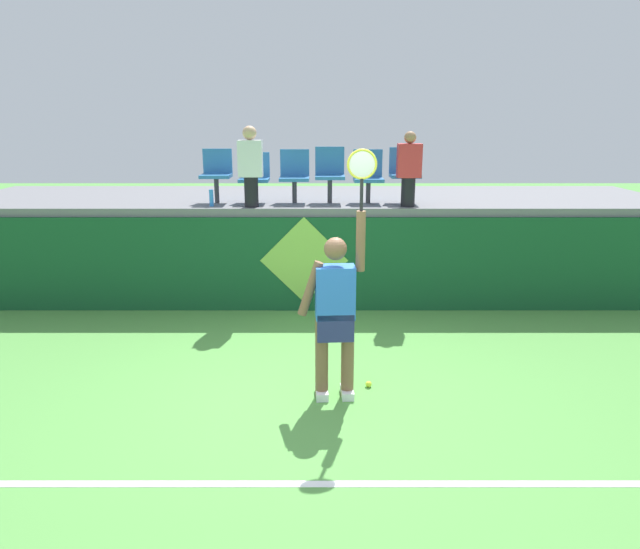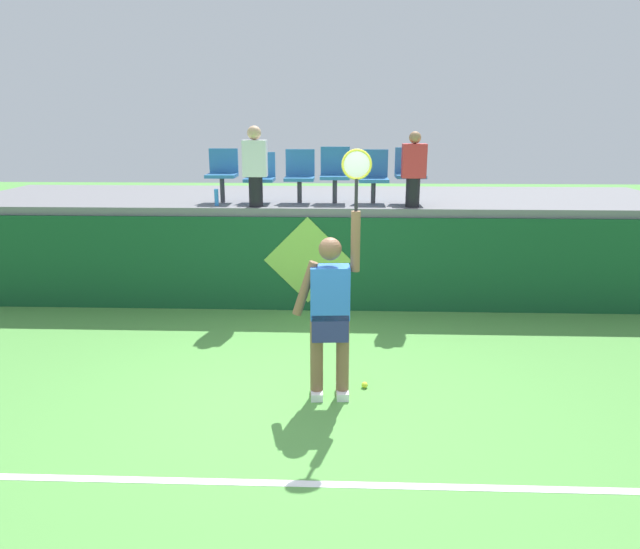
{
  "view_description": "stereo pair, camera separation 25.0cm",
  "coord_description": "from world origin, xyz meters",
  "px_view_note": "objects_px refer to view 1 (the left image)",
  "views": [
    {
      "loc": [
        0.12,
        -5.19,
        2.74
      ],
      "look_at": [
        0.13,
        1.01,
        1.04
      ],
      "focal_mm": 32.03,
      "sensor_mm": 36.0,
      "label": 1
    },
    {
      "loc": [
        0.36,
        -5.18,
        2.74
      ],
      "look_at": [
        0.13,
        1.01,
        1.04
      ],
      "focal_mm": 32.03,
      "sensor_mm": 36.0,
      "label": 2
    }
  ],
  "objects_px": {
    "stadium_chair_3": "(328,172)",
    "stadium_chair_5": "(403,171)",
    "tennis_player": "(334,310)",
    "stadium_chair_0": "(215,172)",
    "stadium_chair_1": "(253,175)",
    "spectator_0": "(249,165)",
    "stadium_chair_4": "(367,174)",
    "tennis_ball": "(367,384)",
    "spectator_1": "(407,168)",
    "water_bottle": "(210,198)",
    "stadium_chair_2": "(293,174)"
  },
  "relations": [
    {
      "from": "stadium_chair_3",
      "to": "stadium_chair_5",
      "type": "xyz_separation_m",
      "value": [
        1.12,
        -0.0,
        0.01
      ]
    },
    {
      "from": "tennis_player",
      "to": "stadium_chair_2",
      "type": "height_order",
      "value": "tennis_player"
    },
    {
      "from": "stadium_chair_1",
      "to": "spectator_0",
      "type": "height_order",
      "value": "spectator_0"
    },
    {
      "from": "stadium_chair_3",
      "to": "spectator_0",
      "type": "relative_size",
      "value": 0.72
    },
    {
      "from": "stadium_chair_3",
      "to": "spectator_1",
      "type": "xyz_separation_m",
      "value": [
        1.12,
        -0.43,
        0.09
      ]
    },
    {
      "from": "water_bottle",
      "to": "stadium_chair_2",
      "type": "xyz_separation_m",
      "value": [
        1.19,
        0.41,
        0.31
      ]
    },
    {
      "from": "stadium_chair_1",
      "to": "stadium_chair_4",
      "type": "relative_size",
      "value": 0.95
    },
    {
      "from": "stadium_chair_0",
      "to": "stadium_chair_1",
      "type": "bearing_deg",
      "value": 0.18
    },
    {
      "from": "stadium_chair_2",
      "to": "stadium_chair_4",
      "type": "distance_m",
      "value": 1.11
    },
    {
      "from": "stadium_chair_3",
      "to": "water_bottle",
      "type": "bearing_deg",
      "value": -166.44
    },
    {
      "from": "stadium_chair_5",
      "to": "spectator_1",
      "type": "relative_size",
      "value": 0.77
    },
    {
      "from": "tennis_ball",
      "to": "spectator_1",
      "type": "relative_size",
      "value": 0.06
    },
    {
      "from": "stadium_chair_1",
      "to": "water_bottle",
      "type": "bearing_deg",
      "value": -145.08
    },
    {
      "from": "tennis_player",
      "to": "stadium_chair_3",
      "type": "height_order",
      "value": "tennis_player"
    },
    {
      "from": "water_bottle",
      "to": "stadium_chair_1",
      "type": "height_order",
      "value": "stadium_chair_1"
    },
    {
      "from": "stadium_chair_2",
      "to": "stadium_chair_0",
      "type": "bearing_deg",
      "value": -179.77
    },
    {
      "from": "water_bottle",
      "to": "stadium_chair_2",
      "type": "bearing_deg",
      "value": 19.19
    },
    {
      "from": "stadium_chair_2",
      "to": "stadium_chair_5",
      "type": "relative_size",
      "value": 0.96
    },
    {
      "from": "tennis_player",
      "to": "stadium_chair_1",
      "type": "relative_size",
      "value": 3.33
    },
    {
      "from": "tennis_player",
      "to": "stadium_chair_0",
      "type": "height_order",
      "value": "tennis_player"
    },
    {
      "from": "tennis_player",
      "to": "tennis_ball",
      "type": "relative_size",
      "value": 37.47
    },
    {
      "from": "tennis_player",
      "to": "water_bottle",
      "type": "bearing_deg",
      "value": 120.17
    },
    {
      "from": "stadium_chair_0",
      "to": "stadium_chair_5",
      "type": "xyz_separation_m",
      "value": [
        2.83,
        0.0,
        0.01
      ]
    },
    {
      "from": "stadium_chair_0",
      "to": "stadium_chair_4",
      "type": "xyz_separation_m",
      "value": [
        2.28,
        0.01,
        -0.03
      ]
    },
    {
      "from": "tennis_ball",
      "to": "stadium_chair_4",
      "type": "distance_m",
      "value": 3.72
    },
    {
      "from": "spectator_1",
      "to": "stadium_chair_0",
      "type": "bearing_deg",
      "value": 171.41
    },
    {
      "from": "tennis_ball",
      "to": "spectator_1",
      "type": "height_order",
      "value": "spectator_1"
    },
    {
      "from": "water_bottle",
      "to": "tennis_player",
      "type": "bearing_deg",
      "value": -59.83
    },
    {
      "from": "spectator_1",
      "to": "stadium_chair_2",
      "type": "bearing_deg",
      "value": 165.38
    },
    {
      "from": "tennis_player",
      "to": "spectator_0",
      "type": "bearing_deg",
      "value": 111.34
    },
    {
      "from": "stadium_chair_0",
      "to": "water_bottle",
      "type": "bearing_deg",
      "value": -92.92
    },
    {
      "from": "stadium_chair_3",
      "to": "stadium_chair_2",
      "type": "bearing_deg",
      "value": -179.89
    },
    {
      "from": "stadium_chair_1",
      "to": "stadium_chair_5",
      "type": "relative_size",
      "value": 0.91
    },
    {
      "from": "tennis_ball",
      "to": "spectator_0",
      "type": "bearing_deg",
      "value": 118.91
    },
    {
      "from": "spectator_0",
      "to": "spectator_1",
      "type": "bearing_deg",
      "value": 1.05
    },
    {
      "from": "stadium_chair_0",
      "to": "stadium_chair_1",
      "type": "relative_size",
      "value": 1.07
    },
    {
      "from": "stadium_chair_0",
      "to": "stadium_chair_3",
      "type": "bearing_deg",
      "value": 0.19
    },
    {
      "from": "stadium_chair_3",
      "to": "stadium_chair_5",
      "type": "height_order",
      "value": "stadium_chair_3"
    },
    {
      "from": "stadium_chair_5",
      "to": "stadium_chair_4",
      "type": "bearing_deg",
      "value": 179.49
    },
    {
      "from": "stadium_chair_2",
      "to": "spectator_0",
      "type": "relative_size",
      "value": 0.69
    },
    {
      "from": "stadium_chair_4",
      "to": "stadium_chair_1",
      "type": "bearing_deg",
      "value": -179.84
    },
    {
      "from": "stadium_chair_2",
      "to": "spectator_1",
      "type": "relative_size",
      "value": 0.74
    },
    {
      "from": "tennis_player",
      "to": "spectator_1",
      "type": "height_order",
      "value": "spectator_1"
    },
    {
      "from": "stadium_chair_3",
      "to": "stadium_chair_5",
      "type": "distance_m",
      "value": 1.12
    },
    {
      "from": "spectator_1",
      "to": "stadium_chair_4",
      "type": "bearing_deg",
      "value": 141.51
    },
    {
      "from": "tennis_player",
      "to": "stadium_chair_5",
      "type": "relative_size",
      "value": 3.03
    },
    {
      "from": "stadium_chair_0",
      "to": "stadium_chair_3",
      "type": "distance_m",
      "value": 1.7
    },
    {
      "from": "water_bottle",
      "to": "stadium_chair_2",
      "type": "distance_m",
      "value": 1.3
    },
    {
      "from": "water_bottle",
      "to": "spectator_0",
      "type": "height_order",
      "value": "spectator_0"
    },
    {
      "from": "tennis_player",
      "to": "stadium_chair_0",
      "type": "distance_m",
      "value": 3.93
    }
  ]
}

